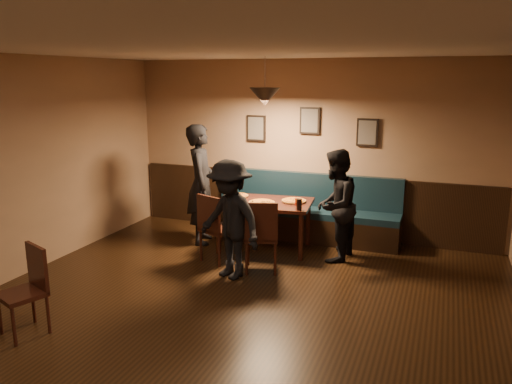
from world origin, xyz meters
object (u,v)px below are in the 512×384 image
at_px(dining_table, 264,225).
at_px(tabasco_bottle, 296,201).
at_px(diner_left, 201,184).
at_px(cafe_chair_far, 21,292).
at_px(chair_near_left, 219,227).
at_px(diner_front, 230,220).
at_px(diner_right, 335,206).
at_px(booth_bench, 303,208).
at_px(chair_near_right, 261,235).
at_px(soda_glass, 299,204).

distance_m(dining_table, tabasco_bottle, 0.66).
xyz_separation_m(diner_left, cafe_chair_far, (-0.35, -3.24, -0.47)).
relative_size(chair_near_left, diner_front, 0.63).
bearing_deg(dining_table, diner_left, 174.41).
bearing_deg(chair_near_left, diner_right, 43.74).
bearing_deg(booth_bench, chair_near_right, -95.85).
xyz_separation_m(diner_left, diner_right, (2.09, -0.04, -0.13)).
height_order(dining_table, chair_near_right, chair_near_right).
distance_m(diner_left, tabasco_bottle, 1.53).
height_order(dining_table, chair_near_left, chair_near_left).
distance_m(tabasco_bottle, cafe_chair_far, 3.72).
xyz_separation_m(diner_right, tabasco_bottle, (-0.57, -0.00, 0.01)).
distance_m(diner_left, soda_glass, 1.66).
bearing_deg(soda_glass, booth_bench, 101.94).
bearing_deg(diner_right, chair_near_right, -40.89).
xyz_separation_m(chair_near_right, diner_right, (0.82, 0.75, 0.30)).
bearing_deg(tabasco_bottle, chair_near_right, -108.41).
xyz_separation_m(diner_left, tabasco_bottle, (1.52, -0.04, -0.12)).
bearing_deg(tabasco_bottle, cafe_chair_far, -120.33).
height_order(dining_table, soda_glass, soda_glass).
distance_m(chair_near_left, chair_near_right, 0.69).
bearing_deg(chair_near_right, diner_right, 23.96).
relative_size(dining_table, tabasco_bottle, 11.29).
xyz_separation_m(soda_glass, tabasco_bottle, (-0.11, 0.24, -0.02)).
bearing_deg(tabasco_bottle, diner_left, 178.53).
distance_m(chair_near_left, tabasco_bottle, 1.15).
distance_m(booth_bench, chair_near_left, 1.60).
relative_size(dining_table, chair_near_left, 1.42).
bearing_deg(diner_front, booth_bench, 99.36).
distance_m(diner_right, soda_glass, 0.51).
bearing_deg(diner_left, soda_glass, -121.03).
xyz_separation_m(chair_near_left, chair_near_right, (0.67, -0.13, 0.01)).
xyz_separation_m(diner_front, cafe_chair_far, (-1.33, -2.10, -0.32)).
bearing_deg(chair_near_left, cafe_chair_far, -88.93).
xyz_separation_m(booth_bench, chair_near_left, (-0.83, -1.37, -0.02)).
xyz_separation_m(booth_bench, diner_left, (-1.42, -0.71, 0.42)).
bearing_deg(chair_near_right, dining_table, 88.44).
height_order(booth_bench, dining_table, booth_bench).
relative_size(diner_left, diner_right, 1.17).
relative_size(tabasco_bottle, cafe_chair_far, 0.14).
xyz_separation_m(dining_table, chair_near_left, (-0.42, -0.68, 0.11)).
xyz_separation_m(chair_near_left, diner_left, (-0.60, 0.66, 0.44)).
height_order(diner_front, tabasco_bottle, diner_front).
bearing_deg(diner_left, tabasco_bottle, -112.94).
xyz_separation_m(diner_right, diner_front, (-1.11, -1.10, -0.02)).
distance_m(chair_near_right, tabasco_bottle, 0.85).
height_order(dining_table, diner_left, diner_left).
bearing_deg(cafe_chair_far, chair_near_left, -88.34).
relative_size(diner_left, soda_glass, 11.45).
distance_m(chair_near_right, cafe_chair_far, 2.94).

